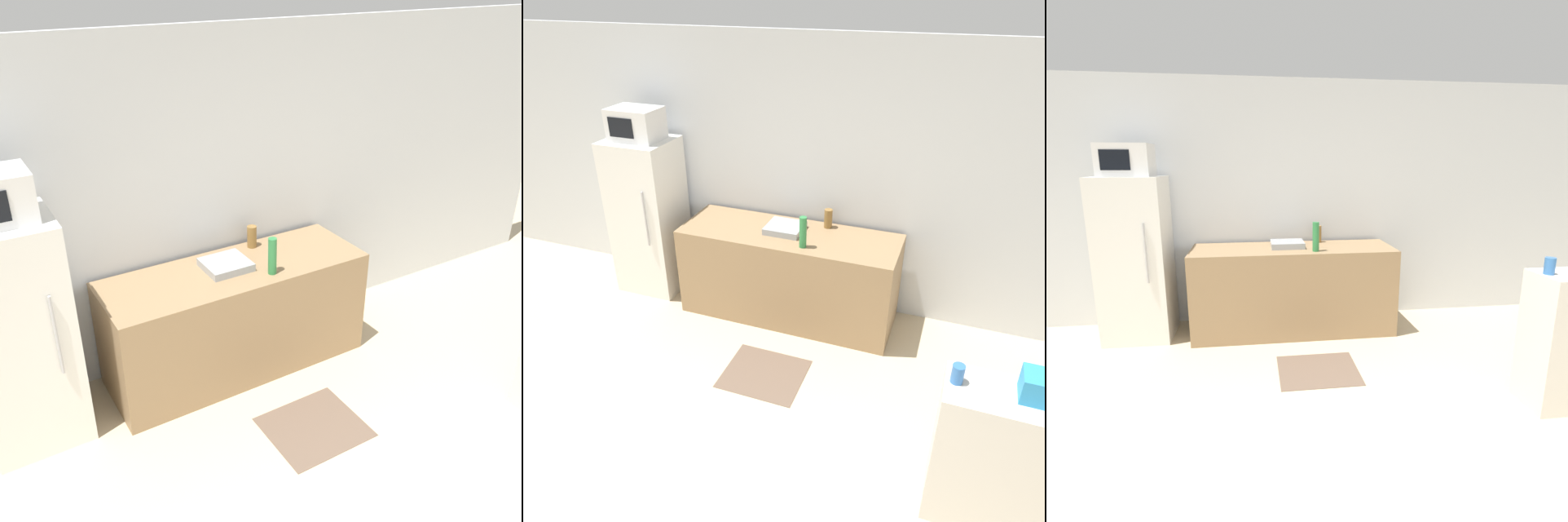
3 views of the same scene
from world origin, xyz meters
The scene contains 7 objects.
wall_back centered at (0.00, 3.27, 1.30)m, with size 8.00×0.06×2.60m, color silver.
refrigerator centered at (-1.47, 2.88, 0.81)m, with size 0.64×0.59×1.62m.
counter centered at (0.10, 2.85, 0.45)m, with size 2.06×0.70×0.89m, color #937551.
sink_basin centered at (0.04, 2.88, 0.92)m, with size 0.34×0.32×0.06m, color #9EA3A8.
bottle_tall centered at (0.30, 2.64, 1.04)m, with size 0.06×0.06×0.29m, color #2D7F42.
bottle_short centered at (0.40, 3.10, 0.98)m, with size 0.08×0.08×0.18m, color olive.
kitchen_rug centered at (0.21, 1.91, 0.00)m, with size 0.68×0.60×0.01m, color brown.
Camera 1 is at (-1.73, -0.58, 2.98)m, focal length 40.00 mm.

